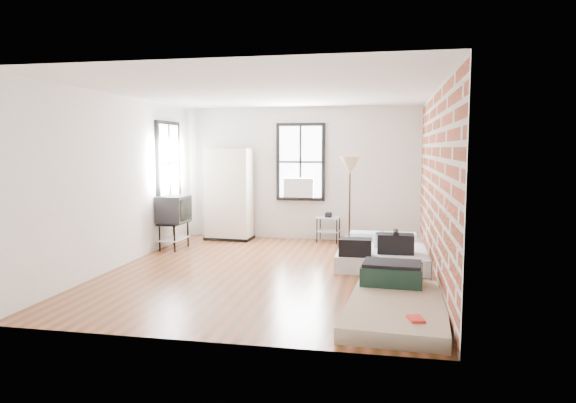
% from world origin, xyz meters
% --- Properties ---
extents(ground, '(6.00, 6.00, 0.00)m').
position_xyz_m(ground, '(0.00, 0.00, 0.00)').
color(ground, '#583517').
rests_on(ground, ground).
extents(room_shell, '(5.02, 6.02, 2.80)m').
position_xyz_m(room_shell, '(0.23, 0.36, 1.74)').
color(room_shell, silver).
rests_on(room_shell, ground).
extents(mattress_main, '(1.46, 1.98, 0.63)m').
position_xyz_m(mattress_main, '(1.74, 1.00, 0.17)').
color(mattress_main, white).
rests_on(mattress_main, ground).
extents(mattress_bare, '(1.27, 2.20, 0.46)m').
position_xyz_m(mattress_bare, '(1.94, -1.61, 0.14)').
color(mattress_bare, tan).
rests_on(mattress_bare, ground).
extents(wardrobe, '(1.00, 0.60, 1.93)m').
position_xyz_m(wardrobe, '(-1.49, 2.65, 0.96)').
color(wardrobe, black).
rests_on(wardrobe, ground).
extents(side_table, '(0.50, 0.41, 0.62)m').
position_xyz_m(side_table, '(0.63, 2.72, 0.41)').
color(side_table, black).
rests_on(side_table, ground).
extents(floor_lamp, '(0.38, 0.38, 1.79)m').
position_xyz_m(floor_lamp, '(1.12, 1.89, 1.54)').
color(floor_lamp, black).
rests_on(floor_lamp, ground).
extents(tv_stand, '(0.53, 0.74, 1.03)m').
position_xyz_m(tv_stand, '(-2.21, 1.44, 0.74)').
color(tv_stand, black).
rests_on(tv_stand, ground).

